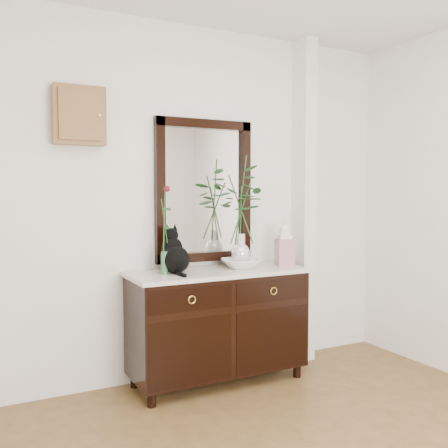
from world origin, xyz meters
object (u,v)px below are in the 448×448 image
sideboard (218,320)px  ginger_jar (285,244)px  cat (175,250)px  lotus_bowl (241,263)px

sideboard → ginger_jar: size_ratio=3.89×
cat → ginger_jar: (0.90, -0.06, 0.01)m
sideboard → cat: 0.64m
cat → ginger_jar: bearing=-6.5°
sideboard → cat: cat is taller
cat → lotus_bowl: cat is taller
lotus_bowl → ginger_jar: ginger_jar is taller
ginger_jar → cat: bearing=176.1°
lotus_bowl → ginger_jar: 0.39m
cat → lotus_bowl: 0.55m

